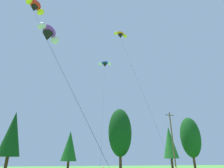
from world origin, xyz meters
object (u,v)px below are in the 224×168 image
Objects in this scene: parafoil_kite_far_orange at (120,35)px; utility_pole at (173,140)px; parafoil_kite_high_red_yellow at (35,7)px; parafoil_kite_mid_blue_white at (105,64)px; parafoil_kite_low_purple at (48,34)px.

utility_pole is at bearing 21.47° from parafoil_kite_far_orange.
parafoil_kite_mid_blue_white is (15.42, 15.57, 1.89)m from parafoil_kite_high_red_yellow.
utility_pole is 22.82m from parafoil_kite_mid_blue_white.
parafoil_kite_high_red_yellow is 16.73m from parafoil_kite_far_orange.
parafoil_kite_low_purple is (-13.00, -18.43, -7.93)m from parafoil_kite_mid_blue_white.
utility_pole is 34.85m from parafoil_kite_high_red_yellow.
parafoil_kite_far_orange reaches higher than parafoil_kite_low_purple.
utility_pole is at bearing 27.52° from parafoil_kite_low_purple.
parafoil_kite_high_red_yellow is 7.11m from parafoil_kite_low_purple.
parafoil_kite_far_orange is 18.12m from parafoil_kite_low_purple.
parafoil_kite_low_purple is at bearing -146.77° from parafoil_kite_far_orange.
parafoil_kite_high_red_yellow reaches higher than parafoil_kite_low_purple.
parafoil_kite_far_orange is at bearing 20.10° from parafoil_kite_high_red_yellow.
parafoil_kite_mid_blue_white is at bearing 161.38° from utility_pole.
parafoil_kite_mid_blue_white reaches higher than parafoil_kite_low_purple.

